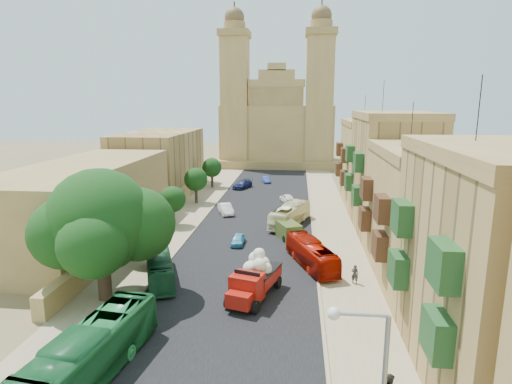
% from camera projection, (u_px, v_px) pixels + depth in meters
% --- Properties ---
extents(ground, '(260.00, 260.00, 0.00)m').
position_uv_depth(ground, '(217.00, 332.00, 28.27)').
color(ground, brown).
extents(road_surface, '(14.00, 140.00, 0.01)m').
position_uv_depth(road_surface, '(259.00, 215.00, 57.47)').
color(road_surface, black).
rests_on(road_surface, ground).
extents(sidewalk_east, '(5.00, 140.00, 0.01)m').
position_uv_depth(sidewalk_east, '(330.00, 217.00, 56.55)').
color(sidewalk_east, '#938260').
rests_on(sidewalk_east, ground).
extents(sidewalk_west, '(5.00, 140.00, 0.01)m').
position_uv_depth(sidewalk_west, '(190.00, 213.00, 58.39)').
color(sidewalk_west, '#938260').
rests_on(sidewalk_west, ground).
extents(kerb_east, '(0.25, 140.00, 0.12)m').
position_uv_depth(kerb_east, '(311.00, 216.00, 56.78)').
color(kerb_east, '#938260').
rests_on(kerb_east, ground).
extents(kerb_west, '(0.25, 140.00, 0.12)m').
position_uv_depth(kerb_west, '(208.00, 213.00, 58.13)').
color(kerb_west, '#938260').
rests_on(kerb_west, ground).
extents(townhouse_a, '(9.00, 14.00, 16.40)m').
position_uv_depth(townhouse_a, '(503.00, 267.00, 22.47)').
color(townhouse_a, '#A7854C').
rests_on(townhouse_a, ground).
extents(townhouse_b, '(9.00, 14.00, 14.90)m').
position_uv_depth(townhouse_b, '(425.00, 213.00, 36.25)').
color(townhouse_b, '#9D7D47').
rests_on(townhouse_b, ground).
extents(townhouse_c, '(9.00, 14.00, 17.40)m').
position_uv_depth(townhouse_c, '(392.00, 172.00, 49.62)').
color(townhouse_c, '#A7854C').
rests_on(townhouse_c, ground).
extents(townhouse_d, '(9.00, 14.00, 15.90)m').
position_uv_depth(townhouse_d, '(371.00, 162.00, 63.40)').
color(townhouse_d, '#9D7D47').
rests_on(townhouse_d, ground).
extents(west_wall, '(1.00, 40.00, 1.80)m').
position_uv_depth(west_wall, '(142.00, 227.00, 48.76)').
color(west_wall, '#9D7D47').
rests_on(west_wall, ground).
extents(west_building_low, '(10.00, 28.00, 8.40)m').
position_uv_depth(west_building_low, '(85.00, 202.00, 46.66)').
color(west_building_low, olive).
rests_on(west_building_low, ground).
extents(west_building_mid, '(10.00, 22.00, 10.00)m').
position_uv_depth(west_building_mid, '(160.00, 162.00, 71.80)').
color(west_building_mid, '#A7854C').
rests_on(west_building_mid, ground).
extents(church, '(28.00, 22.50, 36.30)m').
position_uv_depth(church, '(278.00, 124.00, 102.81)').
color(church, '#9D7D47').
rests_on(church, ground).
extents(ficus_tree, '(10.20, 9.38, 10.20)m').
position_uv_depth(ficus_tree, '(101.00, 224.00, 31.82)').
color(ficus_tree, '#332519').
rests_on(ficus_tree, ground).
extents(street_tree_a, '(3.45, 3.45, 5.30)m').
position_uv_depth(street_tree_a, '(136.00, 225.00, 40.18)').
color(street_tree_a, '#332519').
rests_on(street_tree_a, ground).
extents(street_tree_b, '(3.19, 3.19, 4.90)m').
position_uv_depth(street_tree_b, '(173.00, 200.00, 51.91)').
color(street_tree_b, '#332519').
rests_on(street_tree_b, ground).
extents(street_tree_c, '(3.48, 3.48, 5.35)m').
position_uv_depth(street_tree_c, '(196.00, 179.00, 63.53)').
color(street_tree_c, '#332519').
rests_on(street_tree_c, ground).
extents(street_tree_d, '(3.43, 3.43, 5.28)m').
position_uv_depth(street_tree_d, '(212.00, 168.00, 75.22)').
color(street_tree_d, '#332519').
rests_on(street_tree_d, ground).
extents(red_truck, '(4.09, 6.71, 3.71)m').
position_uv_depth(red_truck, '(254.00, 278.00, 32.97)').
color(red_truck, '#99140B').
rests_on(red_truck, ground).
extents(olive_pickup, '(3.54, 4.82, 1.83)m').
position_uv_depth(olive_pickup, '(287.00, 230.00, 47.83)').
color(olive_pickup, '#3E4D1D').
rests_on(olive_pickup, ground).
extents(bus_green_south, '(4.05, 11.24, 3.06)m').
position_uv_depth(bus_green_south, '(90.00, 354.00, 23.17)').
color(bus_green_south, '#1C6934').
rests_on(bus_green_south, ground).
extents(bus_green_north, '(4.95, 8.75, 2.40)m').
position_uv_depth(bus_green_north, '(159.00, 266.00, 36.36)').
color(bus_green_north, '#164928').
rests_on(bus_green_north, ground).
extents(bus_red_east, '(4.91, 8.75, 2.39)m').
position_uv_depth(bus_red_east, '(311.00, 254.00, 39.35)').
color(bus_red_east, '#960D01').
rests_on(bus_red_east, ground).
extents(bus_cream_east, '(5.15, 9.46, 2.58)m').
position_uv_depth(bus_cream_east, '(290.00, 215.00, 52.53)').
color(bus_cream_east, beige).
rests_on(bus_cream_east, ground).
extents(car_blue_a, '(1.35, 3.22, 1.09)m').
position_uv_depth(car_blue_a, '(238.00, 240.00, 45.50)').
color(car_blue_a, '#3F9FCB').
rests_on(car_blue_a, ground).
extents(car_white_a, '(2.93, 4.47, 1.39)m').
position_uv_depth(car_white_a, '(226.00, 209.00, 57.87)').
color(car_white_a, white).
rests_on(car_white_a, ground).
extents(car_cream, '(3.63, 4.78, 1.21)m').
position_uv_depth(car_cream, '(289.00, 232.00, 47.91)').
color(car_cream, beige).
rests_on(car_cream, ground).
extents(car_dkblue, '(3.58, 5.14, 1.38)m').
position_uv_depth(car_dkblue, '(243.00, 184.00, 74.96)').
color(car_dkblue, '#101740').
rests_on(car_dkblue, ground).
extents(car_white_b, '(2.70, 4.08, 1.29)m').
position_uv_depth(car_white_b, '(287.00, 198.00, 64.56)').
color(car_white_b, white).
rests_on(car_white_b, ground).
extents(car_blue_b, '(2.06, 3.59, 1.12)m').
position_uv_depth(car_blue_b, '(266.00, 180.00, 80.32)').
color(car_blue_b, '#2D49A4').
rests_on(car_blue_b, ground).
extents(pedestrian_a, '(0.70, 0.58, 1.65)m').
position_uv_depth(pedestrian_a, '(355.00, 274.00, 35.65)').
color(pedestrian_a, '#2C2A2D').
rests_on(pedestrian_a, ground).
extents(pedestrian_c, '(0.40, 0.93, 1.57)m').
position_uv_depth(pedestrian_c, '(324.00, 270.00, 36.62)').
color(pedestrian_c, '#363537').
rests_on(pedestrian_c, ground).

